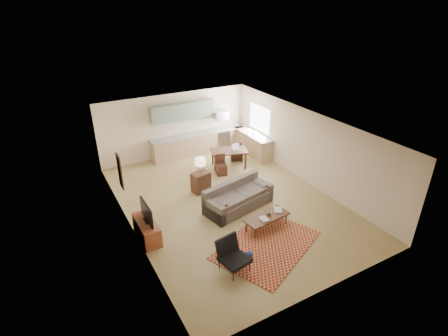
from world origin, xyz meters
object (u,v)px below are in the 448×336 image
console_table (201,182)px  dining_table (229,158)px  tv_credenza (147,230)px  sofa (239,196)px  coffee_table (267,222)px  armchair (235,257)px

console_table → dining_table: bearing=22.4°
tv_credenza → console_table: console_table is taller
console_table → dining_table: size_ratio=0.51×
console_table → sofa: bearing=-80.3°
sofa → dining_table: 3.07m
console_table → dining_table: 2.23m
coffee_table → armchair: armchair is taller
coffee_table → dining_table: (1.10, 4.17, 0.15)m
sofa → armchair: armchair is taller
coffee_table → console_table: (-0.75, 2.92, 0.15)m
console_table → coffee_table: bearing=-87.1°
coffee_table → dining_table: 4.31m
sofa → coffee_table: bearing=-96.1°
tv_credenza → dining_table: (4.36, 2.91, 0.07)m
sofa → dining_table: sofa is taller
sofa → console_table: sofa is taller
armchair → sofa: bearing=46.4°
sofa → tv_credenza: (-3.11, -0.10, -0.13)m
coffee_table → console_table: bearing=97.3°
sofa → armchair: 2.92m
sofa → coffee_table: sofa is taller
coffee_table → console_table: console_table is taller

